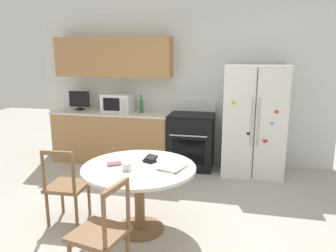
{
  "coord_description": "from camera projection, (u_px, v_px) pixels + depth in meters",
  "views": [
    {
      "loc": [
        1.06,
        -3.04,
        1.91
      ],
      "look_at": [
        0.11,
        1.15,
        0.95
      ],
      "focal_mm": 35.0,
      "sensor_mm": 36.0,
      "label": 1
    }
  ],
  "objects": [
    {
      "name": "microwave",
      "position": [
        118.0,
        103.0,
        5.72
      ],
      "size": [
        0.51,
        0.35,
        0.31
      ],
      "color": "white",
      "rests_on": "kitchen_counter"
    },
    {
      "name": "dining_chair_near",
      "position": [
        102.0,
        234.0,
        2.73
      ],
      "size": [
        0.5,
        0.5,
        0.9
      ],
      "rotation": [
        0.0,
        0.0,
        1.37
      ],
      "color": "brown",
      "rests_on": "ground_plane"
    },
    {
      "name": "refrigerator",
      "position": [
        254.0,
        120.0,
        5.19
      ],
      "size": [
        0.95,
        0.75,
        1.74
      ],
      "color": "white",
      "rests_on": "ground_plane"
    },
    {
      "name": "dining_chair_left",
      "position": [
        66.0,
        187.0,
        3.7
      ],
      "size": [
        0.44,
        0.44,
        0.9
      ],
      "rotation": [
        0.0,
        0.0,
        6.34
      ],
      "color": "brown",
      "rests_on": "ground_plane"
    },
    {
      "name": "kitchen_counter",
      "position": [
        113.0,
        136.0,
        5.87
      ],
      "size": [
        2.1,
        0.64,
        0.9
      ],
      "color": "#AD7F4C",
      "rests_on": "ground_plane"
    },
    {
      "name": "candle_glass",
      "position": [
        127.0,
        167.0,
        3.35
      ],
      "size": [
        0.09,
        0.09,
        0.08
      ],
      "color": "silver",
      "rests_on": "dining_table"
    },
    {
      "name": "back_wall",
      "position": [
        163.0,
        80.0,
        5.76
      ],
      "size": [
        5.2,
        0.44,
        2.6
      ],
      "color": "silver",
      "rests_on": "ground_plane"
    },
    {
      "name": "oven_range",
      "position": [
        191.0,
        140.0,
        5.53
      ],
      "size": [
        0.73,
        0.68,
        1.08
      ],
      "color": "black",
      "rests_on": "ground_plane"
    },
    {
      "name": "countertop_tv",
      "position": [
        79.0,
        100.0,
        5.91
      ],
      "size": [
        0.37,
        0.16,
        0.34
      ],
      "color": "black",
      "rests_on": "kitchen_counter"
    },
    {
      "name": "folded_napkin",
      "position": [
        114.0,
        163.0,
        3.49
      ],
      "size": [
        0.15,
        0.13,
        0.05
      ],
      "color": "pink",
      "rests_on": "dining_table"
    },
    {
      "name": "wallet",
      "position": [
        150.0,
        159.0,
        3.61
      ],
      "size": [
        0.16,
        0.16,
        0.07
      ],
      "color": "black",
      "rests_on": "dining_table"
    },
    {
      "name": "mail_stack",
      "position": [
        173.0,
        167.0,
        3.41
      ],
      "size": [
        0.33,
        0.37,
        0.02
      ],
      "color": "white",
      "rests_on": "dining_table"
    },
    {
      "name": "ground_plane",
      "position": [
        135.0,
        234.0,
        3.54
      ],
      "size": [
        14.0,
        14.0,
        0.0
      ],
      "primitive_type": "plane",
      "color": "#B2ADA3"
    },
    {
      "name": "counter_bottle",
      "position": [
        141.0,
        106.0,
        5.63
      ],
      "size": [
        0.07,
        0.07,
        0.31
      ],
      "color": "#2D6B38",
      "rests_on": "kitchen_counter"
    },
    {
      "name": "dining_table",
      "position": [
        139.0,
        179.0,
        3.5
      ],
      "size": [
        1.22,
        1.22,
        0.74
      ],
      "color": "beige",
      "rests_on": "ground_plane"
    }
  ]
}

